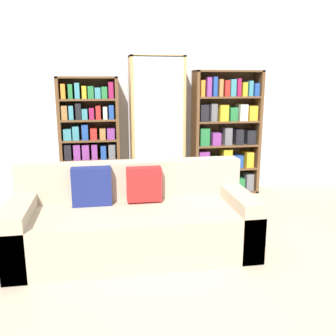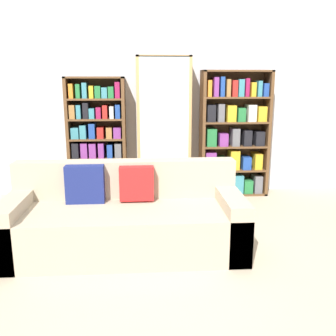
{
  "view_description": "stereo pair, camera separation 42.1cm",
  "coord_description": "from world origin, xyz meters",
  "px_view_note": "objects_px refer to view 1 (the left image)",
  "views": [
    {
      "loc": [
        -0.73,
        -2.67,
        1.56
      ],
      "look_at": [
        -0.03,
        1.39,
        0.59
      ],
      "focal_mm": 40.0,
      "sensor_mm": 36.0,
      "label": 1
    },
    {
      "loc": [
        -0.31,
        -2.72,
        1.56
      ],
      "look_at": [
        -0.03,
        1.39,
        0.59
      ],
      "focal_mm": 40.0,
      "sensor_mm": 36.0,
      "label": 2
    }
  ],
  "objects_px": {
    "bookshelf_left": "(90,141)",
    "bookshelf_right": "(225,136)",
    "couch": "(134,221)",
    "display_cabinet": "(157,129)",
    "wine_bottle": "(209,194)"
  },
  "relations": [
    {
      "from": "bookshelf_right",
      "to": "wine_bottle",
      "type": "height_order",
      "value": "bookshelf_right"
    },
    {
      "from": "bookshelf_left",
      "to": "display_cabinet",
      "type": "relative_size",
      "value": 0.86
    },
    {
      "from": "bookshelf_left",
      "to": "bookshelf_right",
      "type": "xyz_separation_m",
      "value": [
        1.84,
        0.0,
        0.02
      ]
    },
    {
      "from": "bookshelf_left",
      "to": "bookshelf_right",
      "type": "relative_size",
      "value": 0.95
    },
    {
      "from": "couch",
      "to": "bookshelf_right",
      "type": "relative_size",
      "value": 1.28
    },
    {
      "from": "couch",
      "to": "display_cabinet",
      "type": "bearing_deg",
      "value": 74.54
    },
    {
      "from": "couch",
      "to": "display_cabinet",
      "type": "xyz_separation_m",
      "value": [
        0.46,
        1.66,
        0.64
      ]
    },
    {
      "from": "bookshelf_left",
      "to": "wine_bottle",
      "type": "bearing_deg",
      "value": -21.37
    },
    {
      "from": "display_cabinet",
      "to": "wine_bottle",
      "type": "relative_size",
      "value": 5.03
    },
    {
      "from": "couch",
      "to": "bookshelf_left",
      "type": "relative_size",
      "value": 1.35
    },
    {
      "from": "couch",
      "to": "bookshelf_right",
      "type": "xyz_separation_m",
      "value": [
        1.42,
        1.67,
        0.52
      ]
    },
    {
      "from": "couch",
      "to": "bookshelf_right",
      "type": "distance_m",
      "value": 2.25
    },
    {
      "from": "display_cabinet",
      "to": "wine_bottle",
      "type": "distance_m",
      "value": 1.12
    },
    {
      "from": "display_cabinet",
      "to": "bookshelf_right",
      "type": "height_order",
      "value": "display_cabinet"
    },
    {
      "from": "wine_bottle",
      "to": "couch",
      "type": "bearing_deg",
      "value": -133.42
    }
  ]
}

